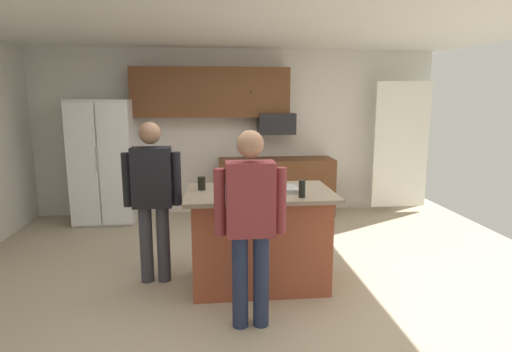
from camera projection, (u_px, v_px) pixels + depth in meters
floor at (254, 281)px, 4.34m from camera, size 7.04×7.04×0.00m
ceiling at (254, 15)px, 3.86m from camera, size 7.04×7.04×0.00m
back_wall at (237, 132)px, 6.84m from camera, size 6.40×0.10×2.60m
french_door_window_panel at (401, 145)px, 6.75m from camera, size 0.90×0.06×2.00m
cabinet_run_upper at (211, 92)px, 6.49m from camera, size 2.40×0.38×0.75m
cabinet_run_lower at (276, 187)px, 6.74m from camera, size 1.80×0.63×0.90m
refrigerator at (104, 161)px, 6.30m from camera, size 0.88×0.76×1.82m
microwave_over_range at (276, 124)px, 6.58m from camera, size 0.56×0.40×0.32m
kitchen_island at (259, 237)px, 4.21m from camera, size 1.43×0.91×0.96m
person_guest_right at (153, 192)px, 4.18m from camera, size 0.57×0.22×1.62m
person_elder_center at (250, 218)px, 3.33m from camera, size 0.57×0.22×1.61m
glass_stout_tall at (302, 189)px, 3.85m from camera, size 0.06×0.06×0.16m
mug_ceramic_white at (254, 180)px, 4.39m from camera, size 0.12×0.08×0.11m
glass_short_whisky at (202, 183)px, 4.16m from camera, size 0.08×0.08×0.13m
glass_dark_ale at (241, 188)px, 3.88m from camera, size 0.06×0.06×0.16m
mug_blue_stoneware at (231, 185)px, 4.15m from camera, size 0.12×0.08×0.09m
serving_tray at (275, 189)px, 4.10m from camera, size 0.44×0.30×0.04m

